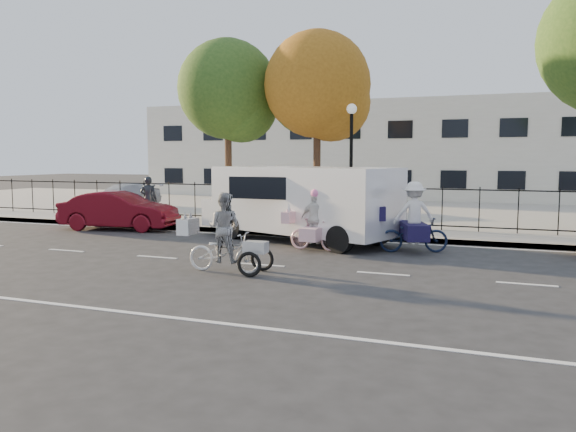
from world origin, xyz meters
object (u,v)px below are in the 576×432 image
at_px(zebra_trike, 225,242).
at_px(unicorn_bike, 314,228).
at_px(bull_bike, 413,224).
at_px(white_van, 299,201).
at_px(red_sedan, 119,211).
at_px(lot_car_b, 280,199).
at_px(pedestrian, 148,199).
at_px(lamppost, 351,143).
at_px(lot_car_a, 122,196).
at_px(lot_car_c, 342,200).

distance_m(zebra_trike, unicorn_bike, 3.72).
height_order(bull_bike, white_van, white_van).
relative_size(red_sedan, lot_car_b, 0.98).
bearing_deg(pedestrian, bull_bike, 139.73).
height_order(lamppost, lot_car_a, lamppost).
xyz_separation_m(lamppost, lot_car_c, (-1.59, 4.65, -2.36)).
xyz_separation_m(white_van, lot_car_b, (-3.49, 7.29, -0.54)).
distance_m(lamppost, lot_car_a, 13.14).
relative_size(zebra_trike, lot_car_c, 0.58).
bearing_deg(zebra_trike, lot_car_a, 41.93).
bearing_deg(bull_bike, pedestrian, 55.01).
bearing_deg(lamppost, unicorn_bike, -89.52).
bearing_deg(pedestrian, lamppost, 160.08).
bearing_deg(lamppost, lot_car_a, 163.87).
bearing_deg(unicorn_bike, zebra_trike, 168.75).
height_order(unicorn_bike, pedestrian, pedestrian).
height_order(lamppost, lot_car_c, lamppost).
bearing_deg(lamppost, white_van, -108.04).
relative_size(lamppost, lot_car_c, 1.18).
height_order(pedestrian, lot_car_a, pedestrian).
xyz_separation_m(red_sedan, lot_car_a, (-4.39, 6.00, 0.05)).
bearing_deg(bull_bike, red_sedan, 64.02).
bearing_deg(white_van, lamppost, 92.01).
bearing_deg(lot_car_b, red_sedan, -112.56).
xyz_separation_m(white_van, lot_car_a, (-11.50, 6.41, -0.54)).
distance_m(white_van, red_sedan, 7.15).
bearing_deg(pedestrian, white_van, 138.24).
xyz_separation_m(lamppost, unicorn_bike, (0.04, -4.28, -2.47)).
height_order(white_van, lot_car_b, white_van).
distance_m(lamppost, pedestrian, 8.25).
xyz_separation_m(white_van, red_sedan, (-7.11, 0.41, -0.59)).
bearing_deg(bull_bike, white_van, 57.97).
relative_size(bull_bike, lot_car_b, 0.51).
relative_size(zebra_trike, bull_bike, 0.98).
xyz_separation_m(lamppost, pedestrian, (-7.95, -0.68, -2.09)).
height_order(zebra_trike, lot_car_a, zebra_trike).
xyz_separation_m(zebra_trike, lot_car_c, (-0.64, 12.51, 0.05)).
xyz_separation_m(bull_bike, lot_car_c, (-4.28, 8.27, -0.03)).
xyz_separation_m(red_sedan, pedestrian, (0.08, 1.73, 0.32)).
height_order(lamppost, lot_car_b, lamppost).
height_order(red_sedan, pedestrian, pedestrian).
bearing_deg(white_van, red_sedan, -163.23).
xyz_separation_m(bull_bike, lot_car_a, (-15.11, 7.21, -0.04)).
height_order(unicorn_bike, red_sedan, unicorn_bike).
height_order(white_van, red_sedan, white_van).
relative_size(lamppost, lot_car_b, 1.01).
relative_size(pedestrian, lot_car_a, 0.43).
relative_size(lamppost, white_van, 0.61).
bearing_deg(zebra_trike, red_sedan, 49.29).
distance_m(lamppost, red_sedan, 8.73).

